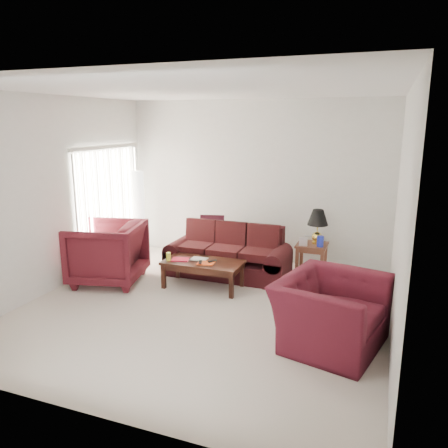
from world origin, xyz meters
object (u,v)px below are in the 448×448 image
object	(u,v)px
sofa	(228,252)
floor_lamp	(139,212)
coffee_table	(203,274)
armchair_left	(107,253)
armchair_right	(331,312)
end_table	(311,259)

from	to	relation	value
sofa	floor_lamp	distance (m)	2.26
sofa	coffee_table	xyz separation A→B (m)	(-0.18, -0.66, -0.21)
armchair_left	coffee_table	bearing A→B (deg)	88.12
floor_lamp	armchair_right	world-z (taller)	floor_lamp
armchair_right	armchair_left	bearing A→B (deg)	91.30
armchair_left	coffee_table	size ratio (longest dim) A/B	0.89
armchair_left	armchair_right	size ratio (longest dim) A/B	0.88
end_table	floor_lamp	size ratio (longest dim) A/B	0.33
sofa	armchair_right	xyz separation A→B (m)	(1.96, -1.82, -0.02)
end_table	coffee_table	distance (m)	1.94
end_table	armchair_left	bearing A→B (deg)	-153.69
armchair_left	armchair_right	distance (m)	3.80
armchair_left	end_table	bearing A→B (deg)	102.61
floor_lamp	coffee_table	world-z (taller)	floor_lamp
armchair_left	armchair_right	bearing A→B (deg)	63.67
armchair_right	coffee_table	bearing A→B (deg)	75.48
armchair_right	coffee_table	distance (m)	2.44
armchair_left	armchair_right	xyz separation A→B (m)	(3.70, -0.83, -0.10)
sofa	armchair_left	bearing A→B (deg)	-146.00
floor_lamp	armchair_left	world-z (taller)	floor_lamp
armchair_left	coffee_table	distance (m)	1.63
sofa	floor_lamp	bearing A→B (deg)	167.57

